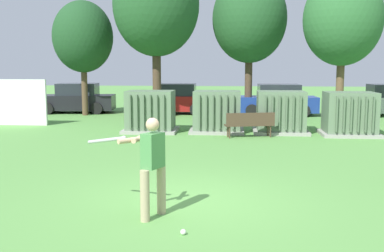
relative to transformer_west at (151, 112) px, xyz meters
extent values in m
plane|color=#5B9947|center=(2.31, -9.03, -0.79)|extent=(96.00, 96.00, 0.00)
cube|color=#9E9B93|center=(0.00, 0.01, -0.73)|extent=(2.10, 1.70, 0.12)
cube|color=#607A5B|center=(0.00, 0.01, 0.08)|extent=(1.80, 1.40, 1.50)
cube|color=#52684E|center=(-0.64, -0.75, 0.08)|extent=(0.06, 0.12, 1.27)
cube|color=#52684E|center=(-0.38, -0.75, 0.08)|extent=(0.06, 0.12, 1.27)
cube|color=#52684E|center=(-0.13, -0.75, 0.08)|extent=(0.06, 0.12, 1.27)
cube|color=#52684E|center=(0.13, -0.75, 0.08)|extent=(0.06, 0.12, 1.27)
cube|color=#52684E|center=(0.38, -0.75, 0.08)|extent=(0.06, 0.12, 1.27)
cube|color=#52684E|center=(0.64, -0.75, 0.08)|extent=(0.06, 0.12, 1.27)
cube|color=#9E9B93|center=(2.61, 0.14, -0.73)|extent=(2.10, 1.70, 0.12)
cube|color=#607A5B|center=(2.61, 0.14, 0.08)|extent=(1.80, 1.40, 1.50)
cube|color=#52684E|center=(1.97, -0.62, 0.08)|extent=(0.06, 0.12, 1.27)
cube|color=#52684E|center=(2.23, -0.62, 0.08)|extent=(0.06, 0.12, 1.27)
cube|color=#52684E|center=(2.48, -0.62, 0.08)|extent=(0.06, 0.12, 1.27)
cube|color=#52684E|center=(2.74, -0.62, 0.08)|extent=(0.06, 0.12, 1.27)
cube|color=#52684E|center=(2.99, -0.62, 0.08)|extent=(0.06, 0.12, 1.27)
cube|color=#52684E|center=(3.25, -0.62, 0.08)|extent=(0.06, 0.12, 1.27)
cube|color=#9E9B93|center=(5.07, 0.16, -0.73)|extent=(2.10, 1.70, 0.12)
cube|color=#607A5B|center=(5.07, 0.16, 0.08)|extent=(1.80, 1.40, 1.50)
cube|color=#52684E|center=(4.43, -0.60, 0.08)|extent=(0.06, 0.12, 1.27)
cube|color=#52684E|center=(4.69, -0.60, 0.08)|extent=(0.06, 0.12, 1.27)
cube|color=#52684E|center=(4.94, -0.60, 0.08)|extent=(0.06, 0.12, 1.27)
cube|color=#52684E|center=(5.20, -0.60, 0.08)|extent=(0.06, 0.12, 1.27)
cube|color=#52684E|center=(5.45, -0.60, 0.08)|extent=(0.06, 0.12, 1.27)
cube|color=#52684E|center=(5.71, -0.60, 0.08)|extent=(0.06, 0.12, 1.27)
cube|color=#9E9B93|center=(7.57, -0.21, -0.73)|extent=(2.10, 1.70, 0.12)
cube|color=#607A5B|center=(7.57, -0.21, 0.08)|extent=(1.80, 1.40, 1.50)
cube|color=#52684E|center=(6.93, -0.97, 0.08)|extent=(0.06, 0.12, 1.27)
cube|color=#52684E|center=(7.19, -0.97, 0.08)|extent=(0.06, 0.12, 1.27)
cube|color=#52684E|center=(7.44, -0.97, 0.08)|extent=(0.06, 0.12, 1.27)
cube|color=#52684E|center=(7.70, -0.97, 0.08)|extent=(0.06, 0.12, 1.27)
cube|color=#52684E|center=(7.95, -0.97, 0.08)|extent=(0.06, 0.12, 1.27)
cube|color=#52684E|center=(8.21, -0.97, 0.08)|extent=(0.06, 0.12, 1.27)
cube|color=#4C3828|center=(3.82, -1.03, -0.34)|extent=(1.84, 0.83, 0.05)
cube|color=#4C3828|center=(3.87, -1.20, -0.09)|extent=(1.76, 0.48, 0.44)
cylinder|color=#4C3828|center=(3.05, -1.08, -0.58)|extent=(0.06, 0.06, 0.42)
cylinder|color=#4C3828|center=(4.53, -0.71, -0.58)|extent=(0.06, 0.06, 0.42)
cylinder|color=#4C3828|center=(3.12, -1.35, -0.58)|extent=(0.06, 0.06, 0.42)
cylinder|color=#4C3828|center=(4.60, -0.98, -0.58)|extent=(0.06, 0.06, 0.42)
cylinder|color=tan|center=(1.76, -10.22, -0.35)|extent=(0.16, 0.16, 0.88)
cylinder|color=tan|center=(1.97, -9.79, -0.35)|extent=(0.16, 0.16, 0.88)
cube|color=#4C8C4C|center=(1.87, -10.00, 0.39)|extent=(0.39, 0.46, 0.60)
sphere|color=#DBAD89|center=(1.87, -10.00, 0.84)|extent=(0.23, 0.23, 0.23)
cylinder|color=#DBAD89|center=(1.49, -9.92, 0.55)|extent=(0.45, 0.44, 0.09)
cylinder|color=#DBAD89|center=(1.57, -9.76, 0.55)|extent=(0.15, 0.55, 0.09)
cylinder|color=#B2B2B7|center=(0.92, -9.54, 0.48)|extent=(0.79, 0.43, 0.21)
sphere|color=#B2B2B7|center=(1.30, -9.73, 0.55)|extent=(0.08, 0.08, 0.08)
sphere|color=white|center=(2.47, -10.78, -0.74)|extent=(0.09, 0.09, 0.09)
cylinder|color=brown|center=(-4.49, 5.56, 0.46)|extent=(0.31, 0.31, 2.50)
ellipsoid|color=#1E4723|center=(-4.49, 5.56, 3.27)|extent=(3.08, 3.08, 3.66)
cylinder|color=#4C3828|center=(-0.52, 4.66, 0.91)|extent=(0.42, 0.42, 3.39)
ellipsoid|color=#235128|center=(-0.52, 4.66, 4.71)|extent=(4.18, 4.18, 4.96)
cylinder|color=#4C3828|center=(4.01, 6.06, 0.74)|extent=(0.38, 0.38, 3.05)
ellipsoid|color=#235128|center=(4.01, 6.06, 4.15)|extent=(3.75, 3.75, 4.46)
cylinder|color=brown|center=(8.15, 4.04, 0.66)|extent=(0.36, 0.36, 2.89)
ellipsoid|color=#2D6633|center=(8.15, 4.04, 3.89)|extent=(3.55, 3.55, 4.22)
cube|color=black|center=(-5.41, 6.71, -0.21)|extent=(4.36, 2.16, 0.80)
cube|color=#262B33|center=(-5.26, 6.73, 0.51)|extent=(2.26, 1.79, 0.64)
cylinder|color=black|center=(-6.61, 5.72, -0.47)|extent=(0.66, 0.29, 0.64)
cylinder|color=black|center=(-6.80, 7.41, -0.47)|extent=(0.66, 0.29, 0.64)
cylinder|color=black|center=(-4.02, 6.01, -0.47)|extent=(0.66, 0.29, 0.64)
cylinder|color=black|center=(-4.21, 7.70, -0.47)|extent=(0.66, 0.29, 0.64)
cube|color=maroon|center=(0.00, 6.77, -0.21)|extent=(4.22, 1.75, 0.80)
cube|color=#262B33|center=(0.15, 6.78, 0.51)|extent=(2.12, 1.58, 0.64)
cylinder|color=black|center=(-1.29, 5.91, -0.47)|extent=(0.64, 0.23, 0.64)
cylinder|color=black|center=(-1.31, 7.61, -0.47)|extent=(0.64, 0.23, 0.64)
cylinder|color=black|center=(1.31, 5.94, -0.47)|extent=(0.64, 0.23, 0.64)
cylinder|color=black|center=(1.29, 7.64, -0.47)|extent=(0.64, 0.23, 0.64)
cube|color=navy|center=(5.46, 6.48, -0.21)|extent=(4.26, 1.85, 0.80)
cube|color=#262B33|center=(5.61, 6.49, 0.51)|extent=(2.16, 1.64, 0.64)
cylinder|color=black|center=(4.19, 5.59, -0.47)|extent=(0.65, 0.24, 0.64)
cylinder|color=black|center=(4.13, 7.29, -0.47)|extent=(0.65, 0.24, 0.64)
cylinder|color=black|center=(6.79, 5.68, -0.47)|extent=(0.65, 0.24, 0.64)
cylinder|color=black|center=(6.73, 7.38, -0.47)|extent=(0.65, 0.24, 0.64)
cylinder|color=black|center=(9.94, 5.99, -0.47)|extent=(0.64, 0.22, 0.64)
cylinder|color=black|center=(9.93, 7.69, -0.47)|extent=(0.64, 0.22, 0.64)
camera|label=1|loc=(3.21, -17.51, 1.84)|focal=42.43mm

